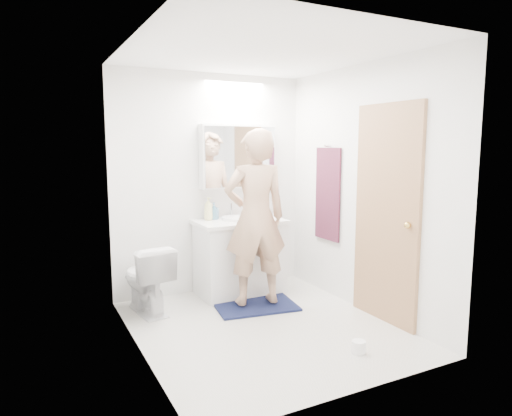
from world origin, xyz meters
TOP-DOWN VIEW (x-y plane):
  - floor at (0.00, 0.00)m, footprint 2.50×2.50m
  - ceiling at (0.00, 0.00)m, footprint 2.50×2.50m
  - wall_back at (0.00, 1.25)m, footprint 2.50×0.00m
  - wall_front at (0.00, -1.25)m, footprint 2.50×0.00m
  - wall_left at (-1.10, 0.00)m, footprint 0.00×2.50m
  - wall_right at (1.10, 0.00)m, footprint 0.00×2.50m
  - vanity_cabinet at (0.22, 0.96)m, footprint 0.90×0.55m
  - countertop at (0.22, 0.96)m, footprint 0.95×0.58m
  - sink_basin at (0.22, 0.99)m, footprint 0.36×0.36m
  - faucet at (0.22, 1.19)m, footprint 0.02×0.02m
  - medicine_cabinet at (0.30, 1.18)m, footprint 0.88×0.14m
  - mirror_panel at (0.30, 1.10)m, footprint 0.84×0.01m
  - toilet at (-0.84, 0.85)m, footprint 0.46×0.71m
  - bath_rug at (0.17, 0.50)m, footprint 0.87×0.66m
  - person at (0.17, 0.50)m, footprint 0.69×0.51m
  - door at (1.08, -0.35)m, footprint 0.04×0.80m
  - door_knob at (1.04, -0.65)m, footprint 0.06×0.06m
  - towel at (1.08, 0.55)m, footprint 0.02×0.42m
  - towel_hook at (1.07, 0.55)m, footprint 0.07×0.02m
  - soap_bottle_a at (-0.09, 1.11)m, footprint 0.13×0.13m
  - soap_bottle_b at (-0.01, 1.15)m, footprint 0.12×0.12m
  - toothbrush_cup at (0.48, 1.12)m, footprint 0.11×0.11m
  - toilet_paper_roll at (0.42, -0.80)m, footprint 0.11×0.11m

SIDE VIEW (x-z plane):
  - floor at x=0.00m, z-range 0.00..0.00m
  - bath_rug at x=0.17m, z-range 0.00..0.02m
  - toilet_paper_roll at x=0.42m, z-range 0.00..0.10m
  - toilet at x=-0.84m, z-range 0.00..0.68m
  - vanity_cabinet at x=0.22m, z-range 0.00..0.78m
  - countertop at x=0.22m, z-range 0.78..0.82m
  - sink_basin at x=0.22m, z-range 0.82..0.85m
  - toothbrush_cup at x=0.48m, z-range 0.82..0.92m
  - faucet at x=0.22m, z-range 0.82..0.98m
  - soap_bottle_b at x=-0.01m, z-range 0.82..1.00m
  - person at x=0.17m, z-range 0.05..1.79m
  - soap_bottle_a at x=-0.09m, z-range 0.82..1.07m
  - door_knob at x=1.04m, z-range 0.92..0.98m
  - door at x=1.08m, z-range 0.00..2.00m
  - towel at x=1.08m, z-range 0.60..1.60m
  - wall_back at x=0.00m, z-range -0.05..2.45m
  - wall_front at x=0.00m, z-range -0.05..2.45m
  - wall_left at x=-1.10m, z-range -0.05..2.45m
  - wall_right at x=1.10m, z-range -0.05..2.45m
  - medicine_cabinet at x=0.30m, z-range 1.15..1.85m
  - mirror_panel at x=0.30m, z-range 1.17..1.83m
  - towel_hook at x=1.07m, z-range 1.61..1.63m
  - ceiling at x=0.00m, z-range 2.40..2.40m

